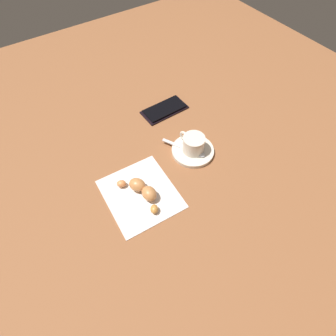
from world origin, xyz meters
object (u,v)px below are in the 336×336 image
object	(u,v)px
saucer	(193,151)
cell_phone	(164,109)
sugar_packet	(192,140)
teaspoon	(190,150)
croissant	(142,190)
napkin	(140,194)
espresso_cup	(193,144)

from	to	relation	value
saucer	cell_phone	world-z (taller)	same
sugar_packet	cell_phone	world-z (taller)	sugar_packet
teaspoon	croissant	world-z (taller)	croissant
sugar_packet	napkin	bearing A→B (deg)	32.40
saucer	croissant	distance (m)	0.20
croissant	saucer	bearing A→B (deg)	11.83
teaspoon	cell_phone	size ratio (longest dim) A/B	0.85
espresso_cup	napkin	world-z (taller)	espresso_cup
saucer	teaspoon	bearing A→B (deg)	-175.46
sugar_packet	saucer	bearing A→B (deg)	70.77
espresso_cup	napkin	bearing A→B (deg)	-168.81
saucer	croissant	world-z (taller)	croissant
saucer	cell_phone	size ratio (longest dim) A/B	0.82
teaspoon	saucer	bearing A→B (deg)	4.54
saucer	sugar_packet	size ratio (longest dim) A/B	1.85
saucer	napkin	bearing A→B (deg)	-169.13
teaspoon	sugar_packet	xyz separation A→B (m)	(0.03, 0.03, 0.00)
saucer	sugar_packet	bearing A→B (deg)	55.20
saucer	teaspoon	size ratio (longest dim) A/B	0.96
espresso_cup	teaspoon	world-z (taller)	espresso_cup
espresso_cup	croissant	distance (m)	0.20
sugar_packet	croissant	distance (m)	0.22
napkin	espresso_cup	bearing A→B (deg)	11.19
napkin	croissant	xyz separation A→B (m)	(0.01, -0.00, 0.02)
espresso_cup	teaspoon	distance (m)	0.02
teaspoon	sugar_packet	size ratio (longest dim) A/B	1.92
teaspoon	napkin	size ratio (longest dim) A/B	0.65
teaspoon	croissant	size ratio (longest dim) A/B	0.90
cell_phone	espresso_cup	bearing A→B (deg)	-99.01
sugar_packet	cell_phone	size ratio (longest dim) A/B	0.44
saucer	cell_phone	distance (m)	0.20
sugar_packet	croissant	bearing A→B (deg)	33.37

